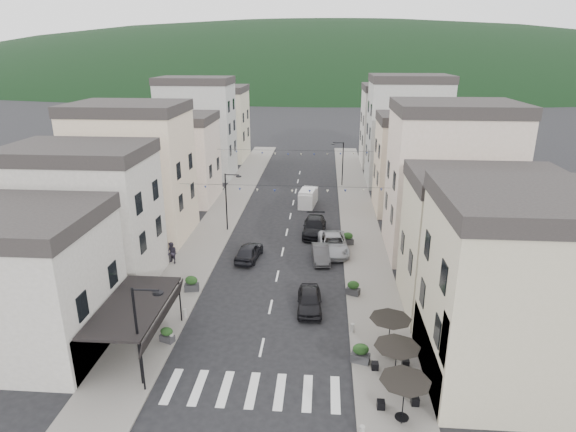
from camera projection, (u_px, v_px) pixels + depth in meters
The scene contains 29 objects.
ground at pixel (247, 417), 24.29m from camera, with size 700.00×700.00×0.00m, color black.
sidewalk_left at pixel (226, 211), 54.95m from camera, with size 4.00×76.00×0.12m, color slate.
sidewalk_right at pixel (358, 214), 53.88m from camera, with size 4.00×76.00×0.12m, color slate.
hill_backdrop at pixel (320, 78), 306.88m from camera, with size 640.00×360.00×70.00m, color black.
boutique_building at pixel (2, 289), 28.80m from camera, with size 12.00×8.00×8.00m, color #A7A199.
bistro_building at pixel (528, 301), 25.38m from camera, with size 10.00×8.00×10.00m, color #B9B293.
boutique_awning at pixel (137, 307), 28.50m from camera, with size 3.77×7.50×3.28m.
buildings_row_left at pixel (176, 148), 58.88m from camera, with size 10.20×54.16×14.00m.
buildings_row_right at pixel (419, 152), 55.65m from camera, with size 10.20×54.16×14.50m.
cafe_terrace at pixel (397, 351), 25.61m from camera, with size 2.50×8.10×2.53m.
streetlamp_left_near at pixel (142, 327), 25.38m from camera, with size 1.70×0.56×6.00m.
streetlamp_left_far at pixel (229, 196), 47.99m from camera, with size 1.70×0.56×6.00m.
streetlamp_right_far at pixel (341, 159), 64.11m from camera, with size 1.70×0.56×6.00m.
bollards at pixel (261, 346), 29.34m from camera, with size 11.66×10.26×0.60m.
bunting_near at pixel (283, 190), 43.16m from camera, with size 19.00×0.28×0.62m.
bunting_far at pixel (295, 153), 58.23m from camera, with size 19.00×0.28×0.62m.
parked_car_a at pixel (309, 300), 34.09m from camera, with size 1.71×4.25×1.45m, color black.
parked_car_b at pixel (321, 254), 42.06m from camera, with size 1.40×4.01×1.32m, color #373639.
parked_car_c at pixel (333, 244), 43.81m from camera, with size 2.63×5.70×1.58m, color #9B9EA4.
parked_car_d at pixel (314, 227), 48.03m from camera, with size 2.23×5.49×1.59m, color black.
parked_car_e at pixel (249, 252), 42.27m from camera, with size 1.76×4.37×1.49m, color black.
delivery_van at pixel (308, 197), 56.88m from camera, with size 2.25×4.47×2.05m.
pedestrian_a at pixel (158, 291), 34.95m from camera, with size 0.61×0.40×1.67m, color black.
pedestrian_b at pixel (172, 253), 41.10m from camera, with size 0.94×0.73×1.92m, color #24202B.
planter_la at pixel (167, 335), 30.20m from camera, with size 1.01×0.79×1.00m.
planter_lb at pixel (192, 284), 36.56m from camera, with size 1.18×0.79×1.22m.
planter_ra at pixel (361, 353), 28.18m from camera, with size 1.21×0.87×1.22m.
planter_rb at pixel (353, 288), 35.98m from camera, with size 1.13×0.89×1.12m.
planter_rc at pixel (348, 239), 45.28m from camera, with size 1.17×0.80×1.19m.
Camera 1 is at (3.57, -19.40, 17.56)m, focal length 30.00 mm.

